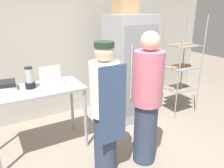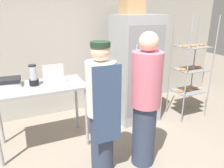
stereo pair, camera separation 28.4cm
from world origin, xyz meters
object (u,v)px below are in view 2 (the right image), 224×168
object	(u,v)px
baking_rack	(190,69)
person_baker	(102,109)
refrigerator	(135,69)
binder_stack	(10,82)
donut_box	(55,83)
blender_pitcher	(33,76)
person_customer	(145,102)
cardboard_storage_box	(132,5)

from	to	relation	value
baking_rack	person_baker	xyz separation A→B (m)	(-2.01, -0.75, -0.07)
refrigerator	binder_stack	bearing A→B (deg)	-177.44
donut_box	binder_stack	size ratio (longest dim) A/B	1.00
baking_rack	binder_stack	size ratio (longest dim) A/B	6.27
baking_rack	person_baker	distance (m)	2.15
blender_pitcher	person_customer	xyz separation A→B (m)	(1.18, -0.99, -0.19)
binder_stack	cardboard_storage_box	world-z (taller)	cardboard_storage_box
baking_rack	person_customer	distance (m)	1.70
donut_box	blender_pitcher	size ratio (longest dim) A/B	1.01
blender_pitcher	person_baker	size ratio (longest dim) A/B	0.18
cardboard_storage_box	person_baker	size ratio (longest dim) A/B	0.20
blender_pitcher	binder_stack	xyz separation A→B (m)	(-0.31, 0.11, -0.07)
binder_stack	donut_box	bearing A→B (deg)	-23.60
refrigerator	person_customer	world-z (taller)	refrigerator
person_baker	baking_rack	bearing A→B (deg)	20.47
donut_box	binder_stack	xyz separation A→B (m)	(-0.57, 0.25, 0.01)
person_customer	blender_pitcher	bearing A→B (deg)	140.19
donut_box	person_customer	world-z (taller)	person_customer
refrigerator	person_baker	size ratio (longest dim) A/B	1.14
baking_rack	blender_pitcher	bearing A→B (deg)	176.84
person_baker	blender_pitcher	bearing A→B (deg)	125.88
refrigerator	cardboard_storage_box	size ratio (longest dim) A/B	5.63
refrigerator	person_customer	distance (m)	1.30
blender_pitcher	person_baker	world-z (taller)	person_baker
blender_pitcher	person_customer	world-z (taller)	person_customer
baking_rack	person_customer	size ratio (longest dim) A/B	1.08
binder_stack	person_baker	xyz separation A→B (m)	(0.95, -1.00, -0.15)
refrigerator	baking_rack	xyz separation A→B (m)	(0.94, -0.34, -0.02)
person_customer	cardboard_storage_box	bearing A→B (deg)	70.54
donut_box	binder_stack	distance (m)	0.62
baking_rack	cardboard_storage_box	world-z (taller)	cardboard_storage_box
person_baker	cardboard_storage_box	bearing A→B (deg)	48.44
blender_pitcher	cardboard_storage_box	xyz separation A→B (m)	(1.59, 0.17, 0.92)
refrigerator	donut_box	size ratio (longest dim) A/B	6.33
donut_box	blender_pitcher	xyz separation A→B (m)	(-0.26, 0.14, 0.08)
person_baker	donut_box	bearing A→B (deg)	117.12
cardboard_storage_box	person_baker	xyz separation A→B (m)	(-0.95, -1.07, -1.14)
blender_pitcher	baking_rack	bearing A→B (deg)	-3.16
refrigerator	cardboard_storage_box	xyz separation A→B (m)	(-0.12, -0.03, 1.06)
donut_box	person_baker	world-z (taller)	person_baker
binder_stack	cardboard_storage_box	size ratio (longest dim) A/B	0.89
cardboard_storage_box	donut_box	bearing A→B (deg)	-166.81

